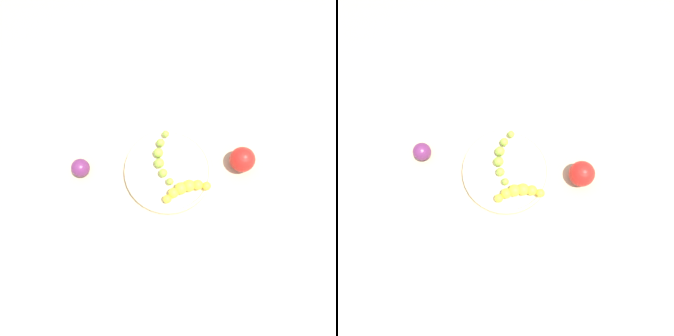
% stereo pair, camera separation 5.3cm
% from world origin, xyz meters
% --- Properties ---
extents(ground_plane, '(2.40, 2.40, 0.00)m').
position_xyz_m(ground_plane, '(0.00, 0.00, 0.00)').
color(ground_plane, tan).
extents(fruit_bowl, '(0.25, 0.25, 0.02)m').
position_xyz_m(fruit_bowl, '(0.00, 0.00, 0.01)').
color(fruit_bowl, beige).
rests_on(fruit_bowl, ground_plane).
extents(banana_yellow, '(0.05, 0.14, 0.03)m').
position_xyz_m(banana_yellow, '(0.07, 0.02, 0.04)').
color(banana_yellow, yellow).
rests_on(banana_yellow, fruit_bowl).
extents(banana_green, '(0.16, 0.08, 0.03)m').
position_xyz_m(banana_green, '(-0.04, -0.00, 0.03)').
color(banana_green, '#8CAD38').
rests_on(banana_green, fruit_bowl).
extents(plum_purple, '(0.05, 0.05, 0.05)m').
position_xyz_m(plum_purple, '(-0.10, -0.22, 0.03)').
color(plum_purple, '#662659').
rests_on(plum_purple, ground_plane).
extents(apple_red, '(0.07, 0.07, 0.07)m').
position_xyz_m(apple_red, '(0.06, 0.20, 0.04)').
color(apple_red, red).
rests_on(apple_red, ground_plane).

